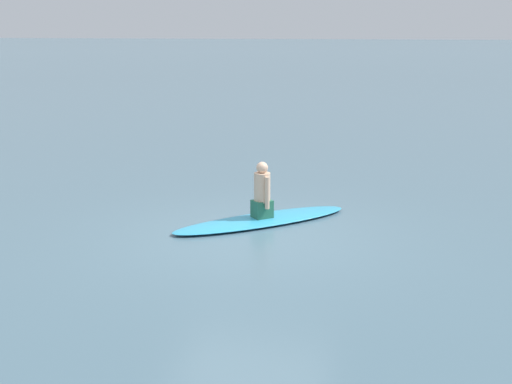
{
  "coord_description": "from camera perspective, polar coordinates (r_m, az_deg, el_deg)",
  "views": [
    {
      "loc": [
        -2.47,
        9.71,
        3.14
      ],
      "look_at": [
        0.04,
        -0.59,
        0.57
      ],
      "focal_mm": 47.45,
      "sensor_mm": 36.0,
      "label": 1
    }
  ],
  "objects": [
    {
      "name": "person_paddler",
      "position": [
        11.13,
        0.52,
        -0.04
      ],
      "size": [
        0.4,
        0.39,
        0.94
      ],
      "rotation": [
        0.0,
        0.0,
        -2.38
      ],
      "color": "#26664C",
      "rests_on": "surfboard"
    },
    {
      "name": "ground_plane",
      "position": [
        10.5,
        -0.55,
        -3.79
      ],
      "size": [
        400.0,
        400.0,
        0.0
      ],
      "primitive_type": "plane",
      "color": "slate"
    },
    {
      "name": "surfboard",
      "position": [
        11.25,
        0.51,
        -2.35
      ],
      "size": [
        2.88,
        2.79,
        0.09
      ],
      "primitive_type": "ellipsoid",
      "rotation": [
        0.0,
        0.0,
        -2.38
      ],
      "color": "#339EC6",
      "rests_on": "ground"
    }
  ]
}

